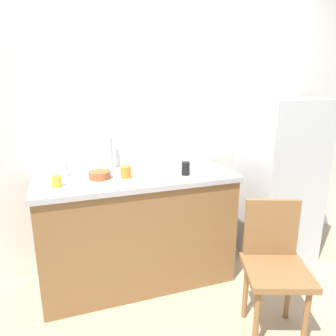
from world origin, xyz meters
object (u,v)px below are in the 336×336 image
object	(u,v)px
cup_orange	(126,172)
cup_black	(186,168)
refrigerator	(279,179)
terracotta_bowl	(100,175)
chair	(274,262)
dish_tray	(155,172)
cup_yellow	(56,181)
cup_white	(63,169)

from	to	relation	value
cup_orange	cup_black	distance (m)	0.47
refrigerator	terracotta_bowl	xyz separation A→B (m)	(-1.65, 0.00, 0.21)
chair	refrigerator	bearing A→B (deg)	72.19
chair	terracotta_bowl	size ratio (longest dim) A/B	5.40
dish_tray	terracotta_bowl	xyz separation A→B (m)	(-0.42, 0.06, 0.00)
cup_yellow	cup_white	distance (m)	0.26
refrigerator	cup_yellow	distance (m)	1.98
dish_tray	cup_orange	bearing A→B (deg)	175.55
dish_tray	cup_orange	distance (m)	0.23
cup_yellow	cup_orange	distance (m)	0.51
cup_yellow	terracotta_bowl	bearing A→B (deg)	17.45
dish_tray	terracotta_bowl	distance (m)	0.42
refrigerator	cup_orange	bearing A→B (deg)	-178.40
cup_yellow	cup_black	xyz separation A→B (m)	(0.96, -0.03, 0.01)
cup_white	cup_black	bearing A→B (deg)	-16.84
cup_black	cup_white	world-z (taller)	cup_white
chair	dish_tray	size ratio (longest dim) A/B	3.18
dish_tray	cup_white	distance (m)	0.71
chair	dish_tray	distance (m)	1.07
cup_yellow	cup_black	distance (m)	0.96
chair	cup_yellow	xyz separation A→B (m)	(-1.30, 0.75, 0.47)
dish_tray	cup_white	xyz separation A→B (m)	(-0.68, 0.21, 0.03)
cup_black	refrigerator	bearing A→B (deg)	6.95
cup_yellow	cup_black	world-z (taller)	cup_black
chair	cup_orange	xyz separation A→B (m)	(-0.80, 0.80, 0.47)
refrigerator	cup_black	size ratio (longest dim) A/B	14.09
dish_tray	terracotta_bowl	size ratio (longest dim) A/B	1.70
refrigerator	cup_orange	world-z (taller)	refrigerator
terracotta_bowl	refrigerator	bearing A→B (deg)	-0.08
cup_yellow	cup_white	bearing A→B (deg)	78.47
cup_yellow	cup_orange	xyz separation A→B (m)	(0.50, 0.05, 0.01)
refrigerator	cup_orange	xyz separation A→B (m)	(-1.46, -0.04, 0.22)
refrigerator	dish_tray	size ratio (longest dim) A/B	5.35
chair	cup_yellow	size ratio (longest dim) A/B	11.32
cup_yellow	refrigerator	bearing A→B (deg)	2.78
dish_tray	refrigerator	bearing A→B (deg)	2.70
chair	cup_white	xyz separation A→B (m)	(-1.25, 1.00, 0.48)
cup_white	cup_yellow	bearing A→B (deg)	-101.53
terracotta_bowl	cup_orange	xyz separation A→B (m)	(0.19, -0.04, 0.02)
refrigerator	cup_black	bearing A→B (deg)	-173.05
chair	terracotta_bowl	xyz separation A→B (m)	(-0.99, 0.84, 0.46)
refrigerator	cup_white	xyz separation A→B (m)	(-1.91, 0.15, 0.23)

